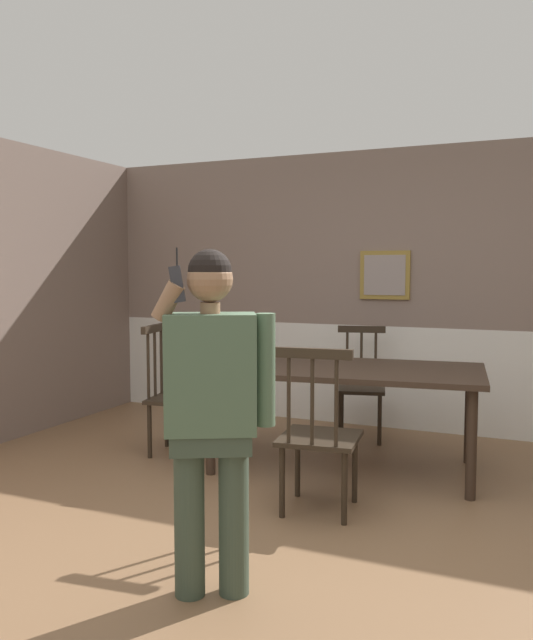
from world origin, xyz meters
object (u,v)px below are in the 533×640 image
(chair_near_window, at_px, (318,434))
(chair_at_table_head, at_px, (173,394))
(chair_by_doorway, at_px, (360,385))
(person_figure, at_px, (212,402))
(dining_table, at_px, (344,377))

(chair_near_window, distance_m, chair_at_table_head, 1.66)
(chair_near_window, xyz_separation_m, chair_by_doorway, (-0.22, 1.79, -0.02))
(chair_by_doorway, relative_size, chair_at_table_head, 0.94)
(chair_near_window, bearing_deg, person_figure, -102.45)
(dining_table, bearing_deg, person_figure, -90.30)
(chair_near_window, xyz_separation_m, person_figure, (-0.12, -1.14, 0.41))
(chair_by_doorway, xyz_separation_m, person_figure, (0.10, -2.93, 0.43))
(dining_table, xyz_separation_m, chair_at_table_head, (-1.39, -0.17, -0.21))
(chair_at_table_head, bearing_deg, chair_near_window, 54.76)
(chair_at_table_head, xyz_separation_m, person_figure, (1.38, -1.87, 0.42))
(dining_table, height_order, chair_near_window, chair_near_window)
(chair_at_table_head, relative_size, person_figure, 0.66)
(chair_by_doorway, height_order, person_figure, person_figure)
(chair_near_window, bearing_deg, chair_at_table_head, 147.55)
(dining_table, relative_size, chair_near_window, 2.04)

